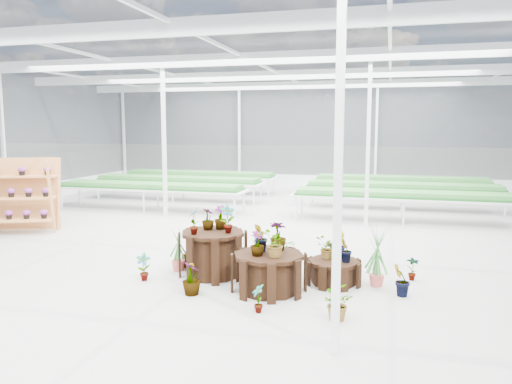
% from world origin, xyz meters
% --- Properties ---
extents(ground_plane, '(24.00, 24.00, 0.00)m').
position_xyz_m(ground_plane, '(0.00, 0.00, 0.00)').
color(ground_plane, gray).
rests_on(ground_plane, ground).
extents(greenhouse_shell, '(18.00, 24.00, 4.50)m').
position_xyz_m(greenhouse_shell, '(0.00, 0.00, 2.25)').
color(greenhouse_shell, white).
rests_on(greenhouse_shell, ground).
extents(steel_frame, '(18.00, 24.00, 4.50)m').
position_xyz_m(steel_frame, '(0.00, 0.00, 2.25)').
color(steel_frame, silver).
rests_on(steel_frame, ground).
extents(nursery_benches, '(16.00, 7.00, 0.84)m').
position_xyz_m(nursery_benches, '(0.00, 7.20, 0.42)').
color(nursery_benches, silver).
rests_on(nursery_benches, ground).
extents(plinth_tall, '(1.60, 1.60, 0.83)m').
position_xyz_m(plinth_tall, '(0.49, -1.39, 0.41)').
color(plinth_tall, black).
rests_on(plinth_tall, ground).
extents(plinth_mid, '(1.54, 1.54, 0.65)m').
position_xyz_m(plinth_mid, '(1.69, -1.99, 0.32)').
color(plinth_mid, black).
rests_on(plinth_mid, ground).
extents(plinth_low, '(1.16, 1.16, 0.42)m').
position_xyz_m(plinth_low, '(2.69, -1.29, 0.21)').
color(plinth_low, black).
rests_on(plinth_low, ground).
extents(shelf_rack, '(2.04, 1.56, 1.92)m').
position_xyz_m(shelf_rack, '(-5.62, 0.94, 0.96)').
color(shelf_rack, '#BE783E').
rests_on(shelf_rack, ground).
extents(nursery_plants, '(4.92, 3.37, 1.34)m').
position_xyz_m(nursery_plants, '(1.50, -1.25, 0.50)').
color(nursery_plants, '#367734').
rests_on(nursery_plants, ground).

